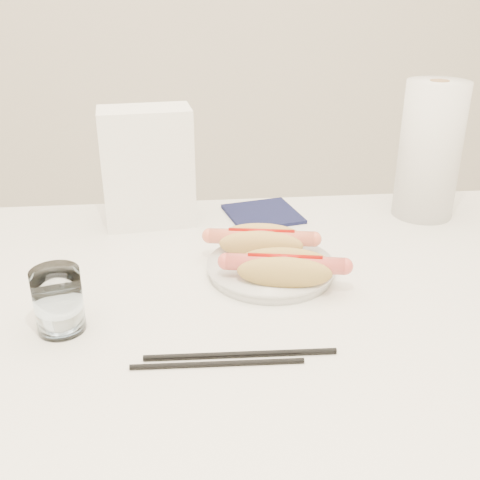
{
  "coord_description": "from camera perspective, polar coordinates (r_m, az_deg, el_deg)",
  "views": [
    {
      "loc": [
        -0.04,
        -0.71,
        1.18
      ],
      "look_at": [
        0.04,
        0.05,
        0.82
      ],
      "focal_mm": 43.25,
      "sensor_mm": 36.0,
      "label": 1
    }
  ],
  "objects": [
    {
      "name": "chopstick_near",
      "position": [
        0.7,
        -2.23,
        -12.1
      ],
      "size": [
        0.21,
        0.01,
        0.01
      ],
      "primitive_type": "cylinder",
      "rotation": [
        0.0,
        1.57,
        -0.04
      ],
      "color": "black",
      "rests_on": "table"
    },
    {
      "name": "water_glass",
      "position": [
        0.78,
        -17.49,
        -5.72
      ],
      "size": [
        0.06,
        0.06,
        0.09
      ],
      "primitive_type": "cylinder",
      "color": "white",
      "rests_on": "table"
    },
    {
      "name": "table",
      "position": [
        0.86,
        -2.15,
        -9.36
      ],
      "size": [
        1.2,
        0.8,
        0.75
      ],
      "color": "white",
      "rests_on": "ground"
    },
    {
      "name": "chopstick_far",
      "position": [
        0.72,
        0.07,
        -11.22
      ],
      "size": [
        0.24,
        0.02,
        0.01
      ],
      "primitive_type": "cylinder",
      "rotation": [
        0.0,
        1.57,
        -0.03
      ],
      "color": "black",
      "rests_on": "table"
    },
    {
      "name": "navy_napkin",
      "position": [
        1.11,
        2.25,
        2.59
      ],
      "size": [
        0.15,
        0.15,
        0.01
      ],
      "primitive_type": "cube",
      "rotation": [
        0.0,
        0.0,
        0.22
      ],
      "color": "#111435",
      "rests_on": "table"
    },
    {
      "name": "hotdog_left",
      "position": [
        0.92,
        2.12,
        -0.14
      ],
      "size": [
        0.17,
        0.09,
        0.05
      ],
      "rotation": [
        0.0,
        0.0,
        -0.17
      ],
      "color": "tan",
      "rests_on": "plate"
    },
    {
      "name": "paper_towel_roll",
      "position": [
        1.13,
        18.21,
        8.36
      ],
      "size": [
        0.12,
        0.12,
        0.25
      ],
      "primitive_type": "cylinder",
      "rotation": [
        0.0,
        0.0,
        -0.05
      ],
      "color": "white",
      "rests_on": "table"
    },
    {
      "name": "plate",
      "position": [
        0.9,
        3.06,
        -2.93
      ],
      "size": [
        0.2,
        0.2,
        0.02
      ],
      "primitive_type": "cylinder",
      "rotation": [
        0.0,
        0.0,
        -0.08
      ],
      "color": "silver",
      "rests_on": "table"
    },
    {
      "name": "hotdog_right",
      "position": [
        0.84,
        4.42,
        -2.79
      ],
      "size": [
        0.17,
        0.09,
        0.05
      ],
      "rotation": [
        0.0,
        0.0,
        -0.19
      ],
      "color": "tan",
      "rests_on": "plate"
    },
    {
      "name": "napkin_box",
      "position": [
        1.06,
        -9.09,
        7.09
      ],
      "size": [
        0.17,
        0.11,
        0.21
      ],
      "primitive_type": "cube",
      "rotation": [
        0.0,
        0.0,
        0.11
      ],
      "color": "white",
      "rests_on": "table"
    }
  ]
}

